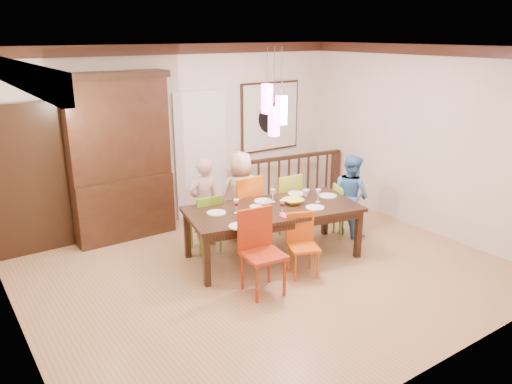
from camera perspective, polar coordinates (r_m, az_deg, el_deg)
floor at (r=6.78m, az=1.45°, el=-9.15°), size 6.00×6.00×0.00m
ceiling at (r=6.05m, az=1.67°, el=16.15°), size 6.00×6.00×0.00m
wall_back at (r=8.36m, az=-8.63°, el=6.41°), size 6.00×0.00×6.00m
wall_left at (r=5.18m, az=-26.44°, el=-2.43°), size 0.00×5.00×5.00m
wall_right at (r=8.34m, az=18.56°, el=5.66°), size 0.00×5.00×5.00m
crown_molding at (r=6.05m, az=1.67°, el=15.39°), size 6.00×5.00×0.16m
panel_door at (r=7.70m, az=-24.54°, el=0.91°), size 1.04×0.07×2.24m
white_doorway at (r=8.57m, az=-6.30°, el=4.04°), size 0.97×0.05×2.22m
painting at (r=9.21m, az=1.63°, el=8.60°), size 1.25×0.06×1.25m
pendant_cluster at (r=6.60m, az=2.09°, el=9.37°), size 0.27×0.21×1.14m
dining_table at (r=6.96m, az=1.95°, el=-2.35°), size 2.57×1.56×0.75m
chair_far_left at (r=7.29m, az=-5.82°, el=-2.99°), size 0.42×0.42×0.87m
chair_far_mid at (r=7.62m, az=-1.61°, el=-1.20°), size 0.48×0.48×1.03m
chair_far_right at (r=8.00m, az=3.11°, el=-0.65°), size 0.45×0.45×0.95m
chair_near_left at (r=6.04m, az=0.85°, el=-6.42°), size 0.52×0.52×1.04m
chair_near_mid at (r=6.54m, az=5.46°, el=-5.72°), size 0.49×0.49×0.83m
chair_end_right at (r=7.89m, az=10.41°, el=-1.74°), size 0.49×0.49×0.83m
china_hutch at (r=7.79m, az=-15.33°, el=3.79°), size 1.61×0.46×2.54m
balustrade at (r=9.09m, az=3.77°, el=1.33°), size 2.19×0.36×0.96m
person_far_left at (r=7.38m, az=-6.00°, el=-1.26°), size 0.50×0.34×1.35m
person_far_mid at (r=7.68m, az=-1.72°, el=-0.35°), size 0.77×0.62×1.36m
person_end_right at (r=7.92m, az=10.79°, el=-0.35°), size 0.50×0.64×1.29m
serving_bowl at (r=7.10m, az=4.28°, el=-1.06°), size 0.31×0.31×0.07m
small_bowl at (r=6.83m, az=-0.01°, el=-1.83°), size 0.23×0.23×0.05m
cup_left at (r=6.60m, az=0.09°, el=-2.38°), size 0.15×0.15×0.09m
cup_right at (r=7.43m, az=5.70°, el=-0.10°), size 0.12×0.12×0.10m
plate_far_left at (r=6.73m, az=-4.56°, el=-2.38°), size 0.26×0.26×0.01m
plate_far_mid at (r=7.17m, az=0.81°, el=-1.03°), size 0.26×0.26×0.01m
plate_far_right at (r=7.53m, az=4.65°, el=-0.18°), size 0.26×0.26×0.01m
plate_near_left at (r=6.26m, az=-1.97°, el=-3.92°), size 0.26×0.26×0.01m
plate_near_mid at (r=6.96m, az=6.75°, el=-1.77°), size 0.26×0.26×0.01m
plate_end_right at (r=7.48m, az=8.20°, el=-0.43°), size 0.26×0.26×0.01m
wine_glass_a at (r=6.70m, az=-2.24°, el=-1.63°), size 0.08×0.08×0.19m
wine_glass_b at (r=7.13m, az=1.94°, el=-0.43°), size 0.08×0.08×0.19m
wine_glass_c at (r=6.68m, az=3.03°, el=-1.70°), size 0.08×0.08×0.19m
wine_glass_d at (r=7.18m, az=7.11°, el=-0.42°), size 0.08×0.08×0.19m
napkin at (r=6.61m, az=3.59°, el=-2.75°), size 0.18×0.14×0.01m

